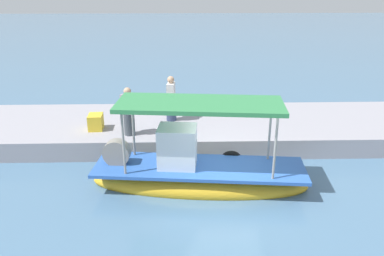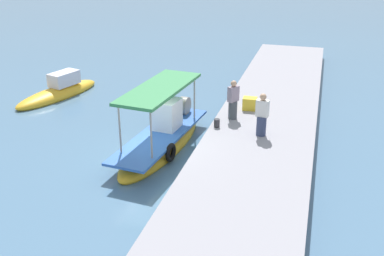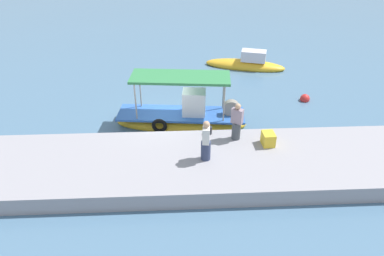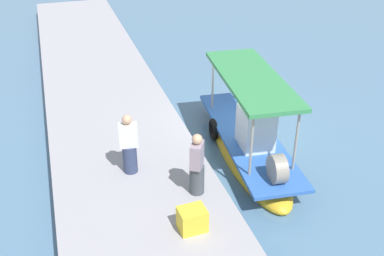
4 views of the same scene
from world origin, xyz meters
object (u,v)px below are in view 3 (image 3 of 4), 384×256
(fisherman_by_crate, at_px, (237,123))
(moored_boat_near, at_px, (246,64))
(marker_buoy, at_px, (305,99))
(mooring_bollard, at_px, (209,130))
(cargo_crate, at_px, (268,139))
(fisherman_near_bollard, at_px, (206,142))
(main_fishing_boat, at_px, (183,117))

(fisherman_by_crate, distance_m, moored_boat_near, 10.28)
(marker_buoy, distance_m, moored_boat_near, 5.70)
(fisherman_by_crate, bearing_deg, mooring_bollard, 158.67)
(cargo_crate, bearing_deg, fisherman_near_bollard, -161.74)
(fisherman_by_crate, xyz_separation_m, mooring_bollard, (-1.12, 0.44, -0.60))
(mooring_bollard, relative_size, cargo_crate, 0.56)
(fisherman_near_bollard, xyz_separation_m, mooring_bollard, (0.32, 1.87, -0.61))
(fisherman_by_crate, bearing_deg, moored_boat_near, 77.08)
(fisherman_near_bollard, distance_m, cargo_crate, 2.92)
(mooring_bollard, height_order, marker_buoy, mooring_bollard)
(fisherman_near_bollard, relative_size, mooring_bollard, 4.96)
(fisherman_by_crate, xyz_separation_m, moored_boat_near, (2.28, 9.95, -1.24))
(marker_buoy, xyz_separation_m, moored_boat_near, (-2.46, 5.14, 0.13))
(marker_buoy, relative_size, moored_boat_near, 0.10)
(mooring_bollard, height_order, moored_boat_near, moored_boat_near)
(mooring_bollard, height_order, cargo_crate, cargo_crate)
(cargo_crate, relative_size, moored_boat_near, 0.11)
(fisherman_near_bollard, relative_size, marker_buoy, 3.18)
(moored_boat_near, bearing_deg, cargo_crate, -95.41)
(main_fishing_boat, bearing_deg, cargo_crate, -40.08)
(cargo_crate, xyz_separation_m, moored_boat_near, (0.99, 10.48, -0.74))
(fisherman_near_bollard, bearing_deg, marker_buoy, 45.30)
(main_fishing_boat, height_order, fisherman_by_crate, main_fishing_boat)
(fisherman_near_bollard, height_order, cargo_crate, fisherman_near_bollard)
(fisherman_by_crate, height_order, marker_buoy, fisherman_by_crate)
(mooring_bollard, distance_m, marker_buoy, 7.35)
(mooring_bollard, bearing_deg, fisherman_near_bollard, -99.66)
(mooring_bollard, bearing_deg, main_fishing_boat, 119.34)
(main_fishing_boat, xyz_separation_m, moored_boat_near, (4.53, 7.51, -0.21))
(main_fishing_boat, bearing_deg, mooring_bollard, -60.66)
(main_fishing_boat, xyz_separation_m, fisherman_near_bollard, (0.81, -3.88, 1.04))
(main_fishing_boat, bearing_deg, fisherman_near_bollard, -78.22)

